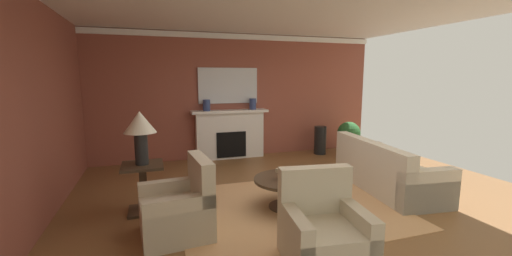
# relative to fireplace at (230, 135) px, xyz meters

# --- Properties ---
(ground_plane) EXTENTS (8.54, 8.54, 0.00)m
(ground_plane) POSITION_rel_fireplace_xyz_m (0.18, -2.92, -0.55)
(ground_plane) COLOR brown
(wall_fireplace) EXTENTS (7.17, 0.12, 2.92)m
(wall_fireplace) POSITION_rel_fireplace_xyz_m (0.18, 0.21, 0.91)
(wall_fireplace) COLOR brown
(wall_fireplace) RESTS_ON ground_plane
(wall_window) EXTENTS (0.12, 6.75, 2.92)m
(wall_window) POSITION_rel_fireplace_xyz_m (-3.16, -2.62, 0.91)
(wall_window) COLOR brown
(wall_window) RESTS_ON ground_plane
(ceiling_panel) EXTENTS (7.17, 6.75, 0.06)m
(ceiling_panel) POSITION_rel_fireplace_xyz_m (0.18, -2.62, 2.41)
(ceiling_panel) COLOR white
(crown_moulding) EXTENTS (7.17, 0.08, 0.12)m
(crown_moulding) POSITION_rel_fireplace_xyz_m (0.18, 0.13, 2.30)
(crown_moulding) COLOR white
(area_rug) EXTENTS (3.15, 2.58, 0.01)m
(area_rug) POSITION_rel_fireplace_xyz_m (0.10, -3.16, -0.54)
(area_rug) COLOR tan
(area_rug) RESTS_ON ground_plane
(fireplace) EXTENTS (1.80, 0.35, 1.15)m
(fireplace) POSITION_rel_fireplace_xyz_m (0.00, 0.00, 0.00)
(fireplace) COLOR white
(fireplace) RESTS_ON ground_plane
(mantel_mirror) EXTENTS (1.41, 0.04, 0.83)m
(mantel_mirror) POSITION_rel_fireplace_xyz_m (0.00, 0.12, 1.17)
(mantel_mirror) COLOR silver
(sofa) EXTENTS (1.13, 2.19, 0.85)m
(sofa) POSITION_rel_fireplace_xyz_m (2.01, -2.95, -0.25)
(sofa) COLOR beige
(sofa) RESTS_ON ground_plane
(armchair_near_window) EXTENTS (0.86, 0.86, 0.95)m
(armchair_near_window) POSITION_rel_fireplace_xyz_m (-1.49, -3.50, -0.24)
(armchair_near_window) COLOR #C1B293
(armchair_near_window) RESTS_ON ground_plane
(armchair_facing_fireplace) EXTENTS (0.90, 0.90, 0.95)m
(armchair_facing_fireplace) POSITION_rel_fireplace_xyz_m (-0.13, -4.58, -0.24)
(armchair_facing_fireplace) COLOR #C1B293
(armchair_facing_fireplace) RESTS_ON ground_plane
(coffee_table) EXTENTS (1.00, 1.00, 0.45)m
(coffee_table) POSITION_rel_fireplace_xyz_m (0.10, -3.16, -0.21)
(coffee_table) COLOR #3D2D1E
(coffee_table) RESTS_ON ground_plane
(side_table) EXTENTS (0.56, 0.56, 0.70)m
(side_table) POSITION_rel_fireplace_xyz_m (-1.91, -2.64, -0.15)
(side_table) COLOR #3D2D1E
(side_table) RESTS_ON ground_plane
(table_lamp) EXTENTS (0.44, 0.44, 0.75)m
(table_lamp) POSITION_rel_fireplace_xyz_m (-1.91, -2.64, 0.68)
(table_lamp) COLOR black
(table_lamp) RESTS_ON side_table
(vase_mantel_left) EXTENTS (0.17, 0.17, 0.26)m
(vase_mantel_left) POSITION_rel_fireplace_xyz_m (-0.55, -0.05, 0.73)
(vase_mantel_left) COLOR navy
(vase_mantel_left) RESTS_ON fireplace
(vase_tall_corner) EXTENTS (0.30, 0.30, 0.70)m
(vase_tall_corner) POSITION_rel_fireplace_xyz_m (2.25, -0.30, -0.20)
(vase_tall_corner) COLOR black
(vase_tall_corner) RESTS_ON ground_plane
(vase_mantel_right) EXTENTS (0.16, 0.16, 0.26)m
(vase_mantel_right) POSITION_rel_fireplace_xyz_m (0.55, -0.05, 0.74)
(vase_mantel_right) COLOR navy
(vase_mantel_right) RESTS_ON fireplace
(book_red_cover) EXTENTS (0.21, 0.20, 0.06)m
(book_red_cover) POSITION_rel_fireplace_xyz_m (0.09, -3.15, -0.07)
(book_red_cover) COLOR tan
(book_red_cover) RESTS_ON coffee_table
(book_art_folio) EXTENTS (0.28, 0.19, 0.04)m
(book_art_folio) POSITION_rel_fireplace_xyz_m (0.22, -3.25, -0.02)
(book_art_folio) COLOR navy
(book_art_folio) RESTS_ON coffee_table
(book_small_novel) EXTENTS (0.23, 0.22, 0.06)m
(book_small_novel) POSITION_rel_fireplace_xyz_m (0.03, -3.18, 0.03)
(book_small_novel) COLOR tan
(book_small_novel) RESTS_ON coffee_table
(potted_plant) EXTENTS (0.56, 0.56, 0.83)m
(potted_plant) POSITION_rel_fireplace_xyz_m (2.85, -0.63, -0.05)
(potted_plant) COLOR #333333
(potted_plant) RESTS_ON ground_plane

